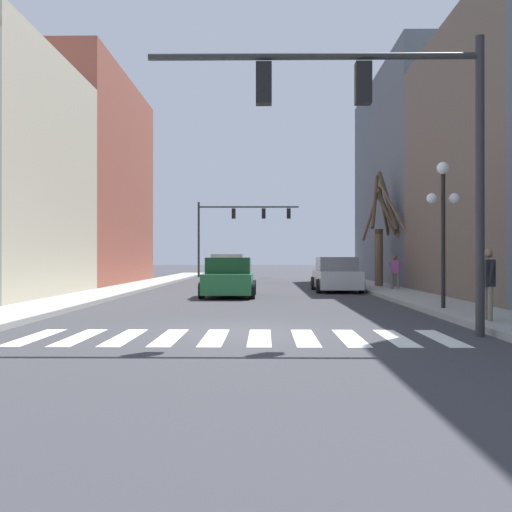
# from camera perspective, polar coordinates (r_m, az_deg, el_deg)

# --- Properties ---
(ground_plane) EXTENTS (240.00, 240.00, 0.00)m
(ground_plane) POSITION_cam_1_polar(r_m,az_deg,el_deg) (12.91, -1.63, -7.25)
(ground_plane) COLOR #38383D
(building_row_left) EXTENTS (6.00, 35.14, 12.02)m
(building_row_left) POSITION_cam_1_polar(r_m,az_deg,el_deg) (28.21, -21.99, 7.21)
(building_row_left) COLOR gray
(building_row_left) RESTS_ON ground_plane
(building_row_right) EXTENTS (6.00, 37.90, 12.83)m
(building_row_right) POSITION_cam_1_polar(r_m,az_deg,el_deg) (28.00, 21.46, 9.01)
(building_row_right) COLOR #515B66
(building_row_right) RESTS_ON ground_plane
(crosswalk_stripes) EXTENTS (8.55, 2.60, 0.01)m
(crosswalk_stripes) POSITION_cam_1_polar(r_m,az_deg,el_deg) (12.02, -1.82, -7.76)
(crosswalk_stripes) COLOR white
(crosswalk_stripes) RESTS_ON ground_plane
(traffic_signal_near) EXTENTS (6.80, 0.28, 6.07)m
(traffic_signal_near) POSITION_cam_1_polar(r_m,az_deg,el_deg) (12.66, 11.88, 12.72)
(traffic_signal_near) COLOR #2D2D2D
(traffic_signal_near) RESTS_ON ground_plane
(traffic_signal_far) EXTENTS (8.35, 0.28, 6.19)m
(traffic_signal_far) POSITION_cam_1_polar(r_m,az_deg,el_deg) (49.43, -1.85, 3.39)
(traffic_signal_far) COLOR #2D2D2D
(traffic_signal_far) RESTS_ON ground_plane
(street_lamp_right_corner) EXTENTS (0.95, 0.36, 4.20)m
(street_lamp_right_corner) POSITION_cam_1_polar(r_m,az_deg,el_deg) (18.08, 17.40, 4.72)
(street_lamp_right_corner) COLOR black
(street_lamp_right_corner) RESTS_ON sidewalk_right
(car_parked_right_mid) EXTENTS (2.17, 4.42, 1.60)m
(car_parked_right_mid) POSITION_cam_1_polar(r_m,az_deg,el_deg) (24.45, -2.59, -2.14)
(car_parked_right_mid) COLOR #236B38
(car_parked_right_mid) RESTS_ON ground_plane
(car_at_intersection) EXTENTS (2.15, 4.75, 1.62)m
(car_at_intersection) POSITION_cam_1_polar(r_m,az_deg,el_deg) (28.55, 7.66, -1.83)
(car_at_intersection) COLOR silver
(car_at_intersection) RESTS_ON ground_plane
(car_parked_right_near) EXTENTS (2.16, 4.86, 1.79)m
(car_parked_right_near) POSITION_cam_1_polar(r_m,az_deg,el_deg) (34.28, -2.70, -1.44)
(car_parked_right_near) COLOR white
(car_parked_right_near) RESTS_ON ground_plane
(car_parked_left_mid) EXTENTS (2.05, 4.52, 1.81)m
(car_parked_left_mid) POSITION_cam_1_polar(r_m,az_deg,el_deg) (40.20, -2.44, -1.24)
(car_parked_left_mid) COLOR black
(car_parked_left_mid) RESTS_ON ground_plane
(pedestrian_waiting_at_curb) EXTENTS (0.23, 0.71, 1.65)m
(pedestrian_waiting_at_curb) POSITION_cam_1_polar(r_m,az_deg,el_deg) (14.77, 21.24, -1.95)
(pedestrian_waiting_at_curb) COLOR #7A705B
(pedestrian_waiting_at_curb) RESTS_ON sidewalk_right
(pedestrian_near_right_corner) EXTENTS (0.67, 0.27, 1.56)m
(pedestrian_near_right_corner) POSITION_cam_1_polar(r_m,az_deg,el_deg) (28.37, 13.11, -1.22)
(pedestrian_near_right_corner) COLOR #7A705B
(pedestrian_near_right_corner) RESTS_ON sidewalk_right
(street_tree_left_far) EXTENTS (1.90, 2.99, 5.24)m
(street_tree_left_far) POSITION_cam_1_polar(r_m,az_deg,el_deg) (31.00, 11.91, 1.54)
(street_tree_left_far) COLOR brown
(street_tree_left_far) RESTS_ON sidewalk_right
(street_tree_left_mid) EXTENTS (1.74, 3.96, 5.96)m
(street_tree_left_mid) POSITION_cam_1_polar(r_m,az_deg,el_deg) (31.59, 11.83, 2.12)
(street_tree_left_mid) COLOR #473828
(street_tree_left_mid) RESTS_ON sidewalk_right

